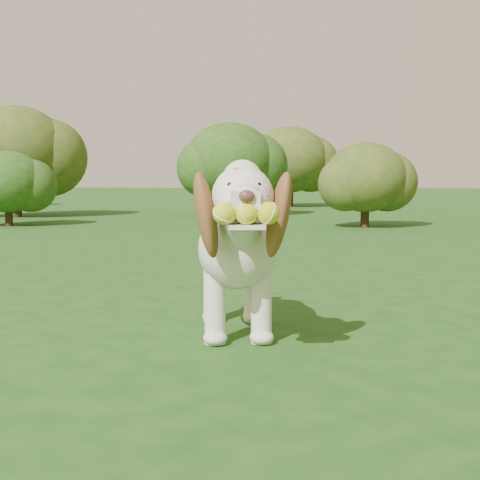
{
  "coord_description": "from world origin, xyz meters",
  "views": [
    {
      "loc": [
        -0.07,
        -3.26,
        0.8
      ],
      "look_at": [
        -0.35,
        -0.29,
        0.51
      ],
      "focal_mm": 50.0,
      "sensor_mm": 36.0,
      "label": 1
    }
  ],
  "objects": [
    {
      "name": "shrub_b",
      "position": [
        -1.48,
        9.92,
        1.08
      ],
      "size": [
        1.78,
        1.78,
        1.84
      ],
      "color": "#382314",
      "rests_on": "ground"
    },
    {
      "name": "dog",
      "position": [
        -0.39,
        -0.02,
        0.46
      ],
      "size": [
        0.57,
        1.33,
        0.86
      ],
      "rotation": [
        0.0,
        0.0,
        0.15
      ],
      "color": "white",
      "rests_on": "ground"
    },
    {
      "name": "shrub_i",
      "position": [
        -0.37,
        13.84,
        1.2
      ],
      "size": [
        1.96,
        1.96,
        2.03
      ],
      "color": "#382314",
      "rests_on": "ground"
    },
    {
      "name": "shrub_c",
      "position": [
        0.91,
        7.13,
        0.77
      ],
      "size": [
        1.26,
        1.26,
        1.3
      ],
      "color": "#382314",
      "rests_on": "ground"
    },
    {
      "name": "shrub_e",
      "position": [
        -5.52,
        9.12,
        1.25
      ],
      "size": [
        2.05,
        2.05,
        2.13
      ],
      "color": "#382314",
      "rests_on": "ground"
    },
    {
      "name": "ground",
      "position": [
        0.0,
        0.0,
        0.0
      ],
      "size": [
        80.0,
        80.0,
        0.0
      ],
      "primitive_type": "plane",
      "color": "#194413",
      "rests_on": "ground"
    },
    {
      "name": "shrub_a",
      "position": [
        -4.67,
        6.9,
        0.7
      ],
      "size": [
        1.14,
        1.14,
        1.19
      ],
      "color": "#382314",
      "rests_on": "ground"
    }
  ]
}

